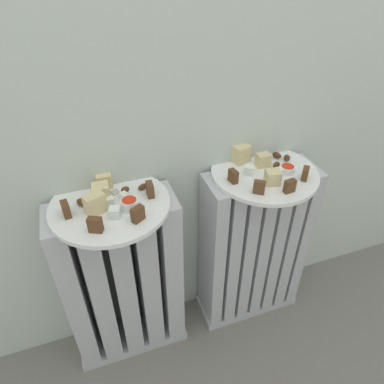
# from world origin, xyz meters

# --- Properties ---
(radiator_left) EXTENTS (0.35, 0.13, 0.58)m
(radiator_left) POSITION_xyz_m (-0.22, 0.28, 0.29)
(radiator_left) COLOR #B2B2B7
(radiator_left) RESTS_ON ground_plane
(radiator_right) EXTENTS (0.35, 0.13, 0.58)m
(radiator_right) POSITION_xyz_m (0.22, 0.28, 0.29)
(radiator_right) COLOR #B2B2B7
(radiator_right) RESTS_ON ground_plane
(plate_left) EXTENTS (0.30, 0.30, 0.01)m
(plate_left) POSITION_xyz_m (-0.22, 0.28, 0.59)
(plate_left) COLOR white
(plate_left) RESTS_ON radiator_left
(plate_right) EXTENTS (0.30, 0.30, 0.01)m
(plate_right) POSITION_xyz_m (0.22, 0.28, 0.59)
(plate_right) COLOR white
(plate_right) RESTS_ON radiator_right
(dark_cake_slice_left_0) EXTENTS (0.02, 0.03, 0.04)m
(dark_cake_slice_left_0) POSITION_xyz_m (-0.32, 0.27, 0.62)
(dark_cake_slice_left_0) COLOR #56351E
(dark_cake_slice_left_0) RESTS_ON plate_left
(dark_cake_slice_left_1) EXTENTS (0.04, 0.03, 0.04)m
(dark_cake_slice_left_1) POSITION_xyz_m (-0.26, 0.19, 0.62)
(dark_cake_slice_left_1) COLOR #56351E
(dark_cake_slice_left_1) RESTS_ON plate_left
(dark_cake_slice_left_2) EXTENTS (0.04, 0.03, 0.04)m
(dark_cake_slice_left_2) POSITION_xyz_m (-0.16, 0.19, 0.62)
(dark_cake_slice_left_2) COLOR #56351E
(dark_cake_slice_left_2) RESTS_ON plate_left
(dark_cake_slice_left_3) EXTENTS (0.02, 0.03, 0.04)m
(dark_cake_slice_left_3) POSITION_xyz_m (-0.11, 0.28, 0.62)
(dark_cake_slice_left_3) COLOR #56351E
(dark_cake_slice_left_3) RESTS_ON plate_left
(marble_cake_slice_left_0) EXTENTS (0.06, 0.05, 0.05)m
(marble_cake_slice_left_0) POSITION_xyz_m (-0.25, 0.25, 0.62)
(marble_cake_slice_left_0) COLOR beige
(marble_cake_slice_left_0) RESTS_ON plate_left
(marble_cake_slice_left_1) EXTENTS (0.04, 0.04, 0.04)m
(marble_cake_slice_left_1) POSITION_xyz_m (-0.22, 0.36, 0.62)
(marble_cake_slice_left_1) COLOR beige
(marble_cake_slice_left_1) RESTS_ON plate_left
(marble_cake_slice_left_2) EXTENTS (0.04, 0.04, 0.04)m
(marble_cake_slice_left_2) POSITION_xyz_m (-0.23, 0.30, 0.62)
(marble_cake_slice_left_2) COLOR beige
(marble_cake_slice_left_2) RESTS_ON plate_left
(turkish_delight_left_0) EXTENTS (0.02, 0.02, 0.02)m
(turkish_delight_left_0) POSITION_xyz_m (-0.21, 0.27, 0.61)
(turkish_delight_left_0) COLOR white
(turkish_delight_left_0) RESTS_ON plate_left
(turkish_delight_left_1) EXTENTS (0.03, 0.03, 0.02)m
(turkish_delight_left_1) POSITION_xyz_m (-0.18, 0.28, 0.61)
(turkish_delight_left_1) COLOR white
(turkish_delight_left_1) RESTS_ON plate_left
(turkish_delight_left_2) EXTENTS (0.03, 0.03, 0.03)m
(turkish_delight_left_2) POSITION_xyz_m (-0.21, 0.22, 0.61)
(turkish_delight_left_2) COLOR white
(turkish_delight_left_2) RESTS_ON plate_left
(medjool_date_left_0) EXTENTS (0.03, 0.02, 0.02)m
(medjool_date_left_0) POSITION_xyz_m (-0.17, 0.31, 0.60)
(medjool_date_left_0) COLOR #4C2814
(medjool_date_left_0) RESTS_ON plate_left
(medjool_date_left_1) EXTENTS (0.03, 0.03, 0.02)m
(medjool_date_left_1) POSITION_xyz_m (-0.28, 0.30, 0.60)
(medjool_date_left_1) COLOR #4C2814
(medjool_date_left_1) RESTS_ON plate_left
(medjool_date_left_2) EXTENTS (0.03, 0.03, 0.01)m
(medjool_date_left_2) POSITION_xyz_m (-0.13, 0.31, 0.60)
(medjool_date_left_2) COLOR #4C2814
(medjool_date_left_2) RESTS_ON plate_left
(jam_bowl_left) EXTENTS (0.04, 0.04, 0.03)m
(jam_bowl_left) POSITION_xyz_m (-0.17, 0.24, 0.61)
(jam_bowl_left) COLOR white
(jam_bowl_left) RESTS_ON plate_left
(dark_cake_slice_right_0) EXTENTS (0.02, 0.03, 0.04)m
(dark_cake_slice_right_0) POSITION_xyz_m (0.11, 0.26, 0.61)
(dark_cake_slice_right_0) COLOR #56351E
(dark_cake_slice_right_0) RESTS_ON plate_right
(dark_cake_slice_right_1) EXTENTS (0.03, 0.03, 0.04)m
(dark_cake_slice_right_1) POSITION_xyz_m (0.15, 0.19, 0.61)
(dark_cake_slice_right_1) COLOR #56351E
(dark_cake_slice_right_1) RESTS_ON plate_right
(dark_cake_slice_right_2) EXTENTS (0.03, 0.02, 0.04)m
(dark_cake_slice_right_2) POSITION_xyz_m (0.23, 0.17, 0.61)
(dark_cake_slice_right_2) COLOR #56351E
(dark_cake_slice_right_2) RESTS_ON plate_right
(dark_cake_slice_right_3) EXTENTS (0.03, 0.03, 0.04)m
(dark_cake_slice_right_3) POSITION_xyz_m (0.30, 0.21, 0.61)
(dark_cake_slice_right_3) COLOR #56351E
(dark_cake_slice_right_3) RESTS_ON plate_right
(marble_cake_slice_right_0) EXTENTS (0.04, 0.03, 0.04)m
(marble_cake_slice_right_0) POSITION_xyz_m (0.22, 0.31, 0.62)
(marble_cake_slice_right_0) COLOR beige
(marble_cake_slice_right_0) RESTS_ON plate_right
(marble_cake_slice_right_1) EXTENTS (0.05, 0.05, 0.05)m
(marble_cake_slice_right_1) POSITION_xyz_m (0.17, 0.35, 0.62)
(marble_cake_slice_right_1) COLOR beige
(marble_cake_slice_right_1) RESTS_ON plate_right
(marble_cake_slice_right_2) EXTENTS (0.04, 0.04, 0.04)m
(marble_cake_slice_right_2) POSITION_xyz_m (0.20, 0.22, 0.62)
(marble_cake_slice_right_2) COLOR beige
(marble_cake_slice_right_2) RESTS_ON plate_right
(turkish_delight_right_0) EXTENTS (0.03, 0.03, 0.02)m
(turkish_delight_right_0) POSITION_xyz_m (0.17, 0.28, 0.61)
(turkish_delight_right_0) COLOR white
(turkish_delight_right_0) RESTS_ON plate_right
(turkish_delight_right_1) EXTENTS (0.02, 0.02, 0.02)m
(turkish_delight_right_1) POSITION_xyz_m (0.25, 0.25, 0.61)
(turkish_delight_right_1) COLOR white
(turkish_delight_right_1) RESTS_ON plate_right
(medjool_date_right_0) EXTENTS (0.03, 0.03, 0.02)m
(medjool_date_right_0) POSITION_xyz_m (0.25, 0.28, 0.60)
(medjool_date_right_0) COLOR #4C2814
(medjool_date_right_0) RESTS_ON plate_right
(medjool_date_right_1) EXTENTS (0.03, 0.03, 0.02)m
(medjool_date_right_1) POSITION_xyz_m (0.30, 0.31, 0.61)
(medjool_date_right_1) COLOR #4C2814
(medjool_date_right_1) RESTS_ON plate_right
(medjool_date_right_2) EXTENTS (0.03, 0.03, 0.02)m
(medjool_date_right_2) POSITION_xyz_m (0.28, 0.33, 0.61)
(medjool_date_right_2) COLOR #4C2814
(medjool_date_right_2) RESTS_ON plate_right
(jam_bowl_right) EXTENTS (0.04, 0.04, 0.02)m
(jam_bowl_right) POSITION_xyz_m (0.27, 0.25, 0.61)
(jam_bowl_right) COLOR white
(jam_bowl_right) RESTS_ON plate_right
(fork) EXTENTS (0.05, 0.10, 0.00)m
(fork) POSITION_xyz_m (-0.19, 0.29, 0.60)
(fork) COLOR #B7B7BC
(fork) RESTS_ON plate_left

